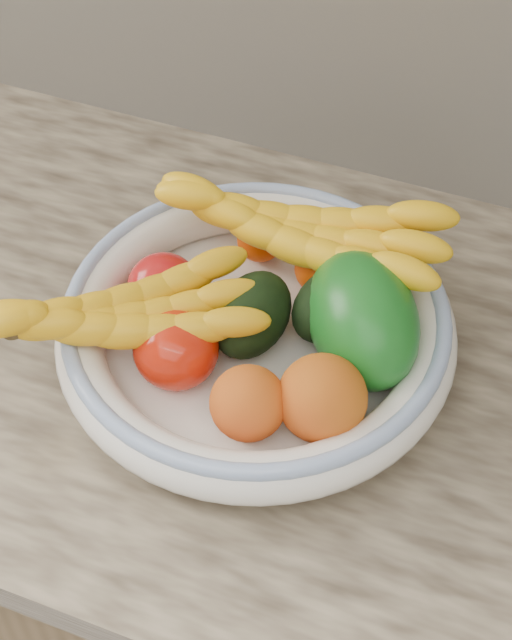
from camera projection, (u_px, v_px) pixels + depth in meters
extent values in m
cube|color=brown|center=(261.00, 563.00, 1.35)|extent=(2.40, 0.62, 0.86)
cube|color=tan|center=(263.00, 357.00, 1.02)|extent=(2.44, 0.66, 0.04)
cylinder|color=white|center=(256.00, 354.00, 0.98)|extent=(0.13, 0.13, 0.02)
cylinder|color=white|center=(256.00, 345.00, 0.97)|extent=(0.32, 0.32, 0.01)
torus|color=white|center=(256.00, 328.00, 0.95)|extent=(0.39, 0.39, 0.05)
torus|color=#3B62A7|center=(256.00, 313.00, 0.94)|extent=(0.37, 0.37, 0.02)
ellipsoid|color=#F94F05|center=(260.00, 240.00, 1.03)|extent=(0.06, 0.06, 0.04)
ellipsoid|color=#FC5105|center=(323.00, 268.00, 1.00)|extent=(0.07, 0.07, 0.05)
ellipsoid|color=red|center=(163.00, 286.00, 0.97)|extent=(0.08, 0.08, 0.06)
ellipsoid|color=red|center=(176.00, 350.00, 0.92)|extent=(0.09, 0.09, 0.07)
ellipsoid|color=black|center=(252.00, 315.00, 0.94)|extent=(0.08, 0.11, 0.07)
ellipsoid|color=black|center=(331.00, 304.00, 0.95)|extent=(0.09, 0.11, 0.07)
ellipsoid|color=#105816|center=(362.00, 319.00, 0.92)|extent=(0.19, 0.20, 0.14)
ellipsoid|color=orange|center=(248.00, 403.00, 0.87)|extent=(0.07, 0.07, 0.07)
ellipsoid|color=orange|center=(322.00, 398.00, 0.87)|extent=(0.11, 0.11, 0.08)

